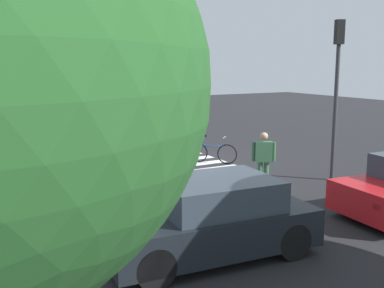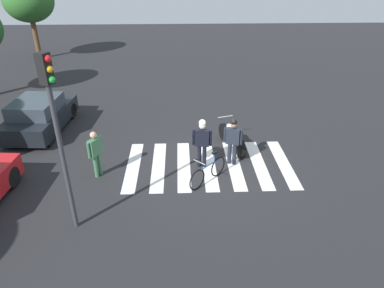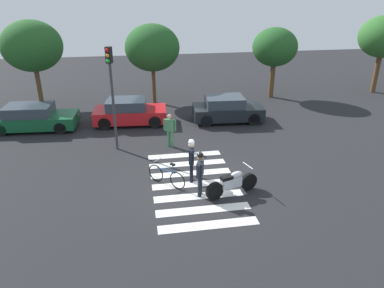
{
  "view_description": "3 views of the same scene",
  "coord_description": "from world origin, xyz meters",
  "px_view_note": "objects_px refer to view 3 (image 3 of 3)",
  "views": [
    {
      "loc": [
        7.29,
        13.93,
        3.56
      ],
      "look_at": [
        0.16,
        0.88,
        0.92
      ],
      "focal_mm": 43.11,
      "sensor_mm": 36.0,
      "label": 1
    },
    {
      "loc": [
        -10.59,
        1.01,
        6.56
      ],
      "look_at": [
        0.04,
        0.6,
        0.84
      ],
      "focal_mm": 32.54,
      "sensor_mm": 36.0,
      "label": 2
    },
    {
      "loc": [
        -2.12,
        -12.11,
        7.09
      ],
      "look_at": [
        0.16,
        1.54,
        1.05
      ],
      "focal_mm": 33.56,
      "sensor_mm": 36.0,
      "label": 3
    }
  ],
  "objects_px": {
    "leaning_bicycle": "(167,176)",
    "car_green_compact": "(33,118)",
    "officer_on_foot": "(191,157)",
    "car_black_suv": "(227,109)",
    "car_red_convertible": "(129,112)",
    "police_motorcycle": "(232,183)",
    "officer_by_motorcycle": "(200,171)",
    "traffic_light_pole": "(111,84)",
    "pedestrian_bystander": "(170,128)"
  },
  "relations": [
    {
      "from": "pedestrian_bystander",
      "to": "car_red_convertible",
      "type": "height_order",
      "value": "pedestrian_bystander"
    },
    {
      "from": "police_motorcycle",
      "to": "car_green_compact",
      "type": "relative_size",
      "value": 0.47
    },
    {
      "from": "car_black_suv",
      "to": "officer_by_motorcycle",
      "type": "bearing_deg",
      "value": -111.35
    },
    {
      "from": "car_red_convertible",
      "to": "car_black_suv",
      "type": "bearing_deg",
      "value": -4.73
    },
    {
      "from": "officer_by_motorcycle",
      "to": "car_black_suv",
      "type": "xyz_separation_m",
      "value": [
        3.02,
        7.72,
        -0.32
      ]
    },
    {
      "from": "officer_on_foot",
      "to": "officer_by_motorcycle",
      "type": "bearing_deg",
      "value": -82.64
    },
    {
      "from": "officer_by_motorcycle",
      "to": "car_black_suv",
      "type": "height_order",
      "value": "officer_by_motorcycle"
    },
    {
      "from": "car_black_suv",
      "to": "police_motorcycle",
      "type": "bearing_deg",
      "value": -103.2
    },
    {
      "from": "police_motorcycle",
      "to": "car_black_suv",
      "type": "height_order",
      "value": "car_black_suv"
    },
    {
      "from": "car_red_convertible",
      "to": "traffic_light_pole",
      "type": "bearing_deg",
      "value": -100.59
    },
    {
      "from": "leaning_bicycle",
      "to": "car_green_compact",
      "type": "xyz_separation_m",
      "value": [
        -6.48,
        7.19,
        0.26
      ]
    },
    {
      "from": "officer_on_foot",
      "to": "officer_by_motorcycle",
      "type": "height_order",
      "value": "officer_on_foot"
    },
    {
      "from": "leaning_bicycle",
      "to": "car_black_suv",
      "type": "relative_size",
      "value": 0.32
    },
    {
      "from": "police_motorcycle",
      "to": "traffic_light_pole",
      "type": "bearing_deg",
      "value": 131.4
    },
    {
      "from": "officer_by_motorcycle",
      "to": "car_red_convertible",
      "type": "bearing_deg",
      "value": 106.95
    },
    {
      "from": "pedestrian_bystander",
      "to": "car_black_suv",
      "type": "bearing_deg",
      "value": 40.68
    },
    {
      "from": "officer_by_motorcycle",
      "to": "traffic_light_pole",
      "type": "height_order",
      "value": "traffic_light_pole"
    },
    {
      "from": "car_red_convertible",
      "to": "officer_on_foot",
      "type": "bearing_deg",
      "value": -71.66
    },
    {
      "from": "pedestrian_bystander",
      "to": "traffic_light_pole",
      "type": "bearing_deg",
      "value": 177.55
    },
    {
      "from": "officer_on_foot",
      "to": "car_red_convertible",
      "type": "xyz_separation_m",
      "value": [
        -2.35,
        7.1,
        -0.36
      ]
    },
    {
      "from": "traffic_light_pole",
      "to": "leaning_bicycle",
      "type": "bearing_deg",
      "value": -62.16
    },
    {
      "from": "leaning_bicycle",
      "to": "car_red_convertible",
      "type": "bearing_deg",
      "value": 100.59
    },
    {
      "from": "officer_by_motorcycle",
      "to": "car_red_convertible",
      "type": "height_order",
      "value": "officer_by_motorcycle"
    },
    {
      "from": "police_motorcycle",
      "to": "pedestrian_bystander",
      "type": "distance_m",
      "value": 5.11
    },
    {
      "from": "pedestrian_bystander",
      "to": "traffic_light_pole",
      "type": "height_order",
      "value": "traffic_light_pole"
    },
    {
      "from": "pedestrian_bystander",
      "to": "car_red_convertible",
      "type": "xyz_separation_m",
      "value": [
        -1.9,
        3.56,
        -0.25
      ]
    },
    {
      "from": "car_red_convertible",
      "to": "car_green_compact",
      "type": "bearing_deg",
      "value": -179.44
    },
    {
      "from": "officer_on_foot",
      "to": "traffic_light_pole",
      "type": "xyz_separation_m",
      "value": [
        -3.0,
        3.64,
        2.12
      ]
    },
    {
      "from": "car_green_compact",
      "to": "car_red_convertible",
      "type": "distance_m",
      "value": 5.13
    },
    {
      "from": "car_green_compact",
      "to": "pedestrian_bystander",
      "type": "bearing_deg",
      "value": -26.57
    },
    {
      "from": "police_motorcycle",
      "to": "traffic_light_pole",
      "type": "height_order",
      "value": "traffic_light_pole"
    },
    {
      "from": "police_motorcycle",
      "to": "car_green_compact",
      "type": "distance_m",
      "value": 12.08
    },
    {
      "from": "pedestrian_bystander",
      "to": "car_black_suv",
      "type": "height_order",
      "value": "pedestrian_bystander"
    },
    {
      "from": "car_red_convertible",
      "to": "traffic_light_pole",
      "type": "relative_size",
      "value": 0.86
    },
    {
      "from": "leaning_bicycle",
      "to": "traffic_light_pole",
      "type": "relative_size",
      "value": 0.27
    },
    {
      "from": "traffic_light_pole",
      "to": "car_red_convertible",
      "type": "bearing_deg",
      "value": 79.41
    },
    {
      "from": "officer_on_foot",
      "to": "car_black_suv",
      "type": "relative_size",
      "value": 0.45
    },
    {
      "from": "pedestrian_bystander",
      "to": "car_red_convertible",
      "type": "distance_m",
      "value": 4.04
    },
    {
      "from": "officer_by_motorcycle",
      "to": "traffic_light_pole",
      "type": "distance_m",
      "value": 6.07
    },
    {
      "from": "car_green_compact",
      "to": "car_black_suv",
      "type": "distance_m",
      "value": 10.65
    },
    {
      "from": "leaning_bicycle",
      "to": "officer_by_motorcycle",
      "type": "height_order",
      "value": "officer_by_motorcycle"
    },
    {
      "from": "car_green_compact",
      "to": "traffic_light_pole",
      "type": "relative_size",
      "value": 0.95
    },
    {
      "from": "officer_on_foot",
      "to": "car_green_compact",
      "type": "distance_m",
      "value": 10.28
    },
    {
      "from": "police_motorcycle",
      "to": "car_red_convertible",
      "type": "bearing_deg",
      "value": 113.71
    },
    {
      "from": "car_black_suv",
      "to": "traffic_light_pole",
      "type": "distance_m",
      "value": 7.28
    },
    {
      "from": "leaning_bicycle",
      "to": "car_green_compact",
      "type": "height_order",
      "value": "car_green_compact"
    },
    {
      "from": "leaning_bicycle",
      "to": "traffic_light_pole",
      "type": "xyz_separation_m",
      "value": [
        -2.0,
        3.79,
        2.78
      ]
    },
    {
      "from": "officer_by_motorcycle",
      "to": "officer_on_foot",
      "type": "bearing_deg",
      "value": 97.36
    },
    {
      "from": "car_green_compact",
      "to": "car_black_suv",
      "type": "bearing_deg",
      "value": -2.19
    },
    {
      "from": "officer_on_foot",
      "to": "traffic_light_pole",
      "type": "distance_m",
      "value": 5.17
    }
  ]
}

